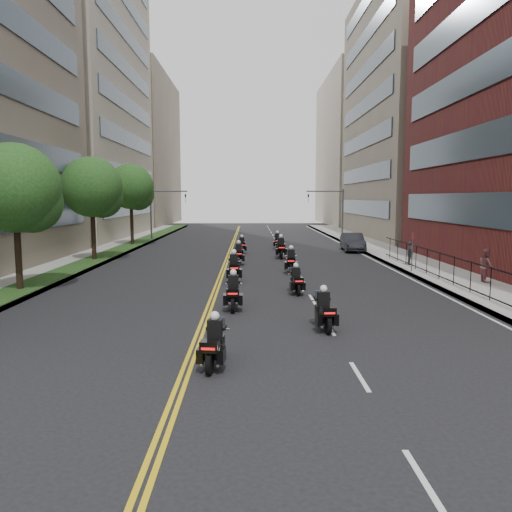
{
  "coord_description": "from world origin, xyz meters",
  "views": [
    {
      "loc": [
        0.3,
        -12.71,
        4.71
      ],
      "look_at": [
        0.64,
        14.68,
        1.5
      ],
      "focal_mm": 35.0,
      "sensor_mm": 36.0,
      "label": 1
    }
  ],
  "objects_px": {
    "motorcycle_2": "(233,294)",
    "motorcycle_8": "(242,246)",
    "pedestrian_b": "(486,265)",
    "pedestrian_c": "(410,253)",
    "motorcycle_5": "(291,262)",
    "motorcycle_3": "(296,282)",
    "motorcycle_9": "(277,242)",
    "motorcycle_0": "(214,345)",
    "motorcycle_6": "(239,255)",
    "motorcycle_4": "(234,269)",
    "motorcycle_1": "(324,312)",
    "motorcycle_7": "(281,249)",
    "parked_sedan": "(353,242)"
  },
  "relations": [
    {
      "from": "motorcycle_2",
      "to": "motorcycle_8",
      "type": "bearing_deg",
      "value": 89.63
    },
    {
      "from": "pedestrian_b",
      "to": "pedestrian_c",
      "type": "bearing_deg",
      "value": 19.68
    },
    {
      "from": "motorcycle_5",
      "to": "motorcycle_8",
      "type": "height_order",
      "value": "motorcycle_5"
    },
    {
      "from": "motorcycle_3",
      "to": "motorcycle_9",
      "type": "distance_m",
      "value": 21.62
    },
    {
      "from": "motorcycle_0",
      "to": "motorcycle_6",
      "type": "height_order",
      "value": "motorcycle_6"
    },
    {
      "from": "motorcycle_4",
      "to": "motorcycle_3",
      "type": "bearing_deg",
      "value": -51.34
    },
    {
      "from": "motorcycle_1",
      "to": "motorcycle_9",
      "type": "height_order",
      "value": "motorcycle_9"
    },
    {
      "from": "motorcycle_1",
      "to": "pedestrian_b",
      "type": "bearing_deg",
      "value": 37.85
    },
    {
      "from": "motorcycle_3",
      "to": "motorcycle_5",
      "type": "bearing_deg",
      "value": 83.29
    },
    {
      "from": "motorcycle_2",
      "to": "motorcycle_1",
      "type": "bearing_deg",
      "value": -44.76
    },
    {
      "from": "motorcycle_3",
      "to": "motorcycle_0",
      "type": "bearing_deg",
      "value": -111.15
    },
    {
      "from": "motorcycle_3",
      "to": "pedestrian_b",
      "type": "height_order",
      "value": "pedestrian_b"
    },
    {
      "from": "motorcycle_1",
      "to": "motorcycle_9",
      "type": "bearing_deg",
      "value": 86.16
    },
    {
      "from": "motorcycle_4",
      "to": "motorcycle_8",
      "type": "xyz_separation_m",
      "value": [
        0.23,
        14.41,
        -0.09
      ]
    },
    {
      "from": "motorcycle_3",
      "to": "motorcycle_4",
      "type": "distance_m",
      "value": 4.78
    },
    {
      "from": "motorcycle_2",
      "to": "pedestrian_b",
      "type": "distance_m",
      "value": 14.72
    },
    {
      "from": "motorcycle_0",
      "to": "pedestrian_c",
      "type": "xyz_separation_m",
      "value": [
        11.9,
        20.0,
        0.34
      ]
    },
    {
      "from": "motorcycle_7",
      "to": "pedestrian_b",
      "type": "bearing_deg",
      "value": -49.11
    },
    {
      "from": "motorcycle_8",
      "to": "pedestrian_b",
      "type": "distance_m",
      "value": 20.6
    },
    {
      "from": "motorcycle_2",
      "to": "motorcycle_5",
      "type": "height_order",
      "value": "motorcycle_5"
    },
    {
      "from": "motorcycle_8",
      "to": "pedestrian_b",
      "type": "bearing_deg",
      "value": -52.5
    },
    {
      "from": "motorcycle_2",
      "to": "pedestrian_c",
      "type": "xyz_separation_m",
      "value": [
        11.6,
        12.75,
        0.28
      ]
    },
    {
      "from": "motorcycle_3",
      "to": "motorcycle_7",
      "type": "xyz_separation_m",
      "value": [
        0.15,
        14.48,
        0.14
      ]
    },
    {
      "from": "motorcycle_5",
      "to": "pedestrian_b",
      "type": "bearing_deg",
      "value": -19.2
    },
    {
      "from": "motorcycle_2",
      "to": "motorcycle_6",
      "type": "xyz_separation_m",
      "value": [
        -0.09,
        14.3,
        0.01
      ]
    },
    {
      "from": "motorcycle_9",
      "to": "pedestrian_c",
      "type": "distance_m",
      "value": 14.85
    },
    {
      "from": "motorcycle_0",
      "to": "pedestrian_b",
      "type": "bearing_deg",
      "value": 50.05
    },
    {
      "from": "motorcycle_1",
      "to": "parked_sedan",
      "type": "distance_m",
      "value": 27.11
    },
    {
      "from": "motorcycle_2",
      "to": "motorcycle_8",
      "type": "height_order",
      "value": "motorcycle_2"
    },
    {
      "from": "motorcycle_2",
      "to": "motorcycle_9",
      "type": "bearing_deg",
      "value": 82.33
    },
    {
      "from": "motorcycle_8",
      "to": "pedestrian_b",
      "type": "xyz_separation_m",
      "value": [
        13.48,
        -15.57,
        0.43
      ]
    },
    {
      "from": "motorcycle_5",
      "to": "parked_sedan",
      "type": "relative_size",
      "value": 0.48
    },
    {
      "from": "parked_sedan",
      "to": "motorcycle_8",
      "type": "bearing_deg",
      "value": -167.4
    },
    {
      "from": "motorcycle_3",
      "to": "motorcycle_6",
      "type": "height_order",
      "value": "motorcycle_6"
    },
    {
      "from": "motorcycle_2",
      "to": "motorcycle_7",
      "type": "distance_m",
      "value": 18.16
    },
    {
      "from": "pedestrian_c",
      "to": "pedestrian_b",
      "type": "bearing_deg",
      "value": -165.94
    },
    {
      "from": "motorcycle_1",
      "to": "pedestrian_c",
      "type": "bearing_deg",
      "value": 58.76
    },
    {
      "from": "motorcycle_6",
      "to": "pedestrian_c",
      "type": "xyz_separation_m",
      "value": [
        11.69,
        -1.55,
        0.28
      ]
    },
    {
      "from": "motorcycle_7",
      "to": "motorcycle_4",
      "type": "bearing_deg",
      "value": -106.78
    },
    {
      "from": "motorcycle_6",
      "to": "motorcycle_9",
      "type": "xyz_separation_m",
      "value": [
        3.33,
        10.73,
        -0.02
      ]
    },
    {
      "from": "motorcycle_4",
      "to": "motorcycle_7",
      "type": "xyz_separation_m",
      "value": [
        3.32,
        10.9,
        0.02
      ]
    },
    {
      "from": "motorcycle_2",
      "to": "motorcycle_6",
      "type": "height_order",
      "value": "motorcycle_6"
    },
    {
      "from": "motorcycle_2",
      "to": "motorcycle_7",
      "type": "xyz_separation_m",
      "value": [
        3.13,
        17.88,
        0.07
      ]
    },
    {
      "from": "motorcycle_4",
      "to": "pedestrian_c",
      "type": "relative_size",
      "value": 1.54
    },
    {
      "from": "motorcycle_0",
      "to": "motorcycle_7",
      "type": "bearing_deg",
      "value": 88.89
    },
    {
      "from": "motorcycle_7",
      "to": "pedestrian_b",
      "type": "relative_size",
      "value": 1.4
    },
    {
      "from": "motorcycle_7",
      "to": "parked_sedan",
      "type": "distance_m",
      "value": 8.43
    },
    {
      "from": "motorcycle_5",
      "to": "motorcycle_8",
      "type": "distance_m",
      "value": 11.54
    },
    {
      "from": "motorcycle_6",
      "to": "motorcycle_8",
      "type": "bearing_deg",
      "value": 87.49
    },
    {
      "from": "motorcycle_8",
      "to": "pedestrian_c",
      "type": "bearing_deg",
      "value": -40.13
    }
  ]
}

